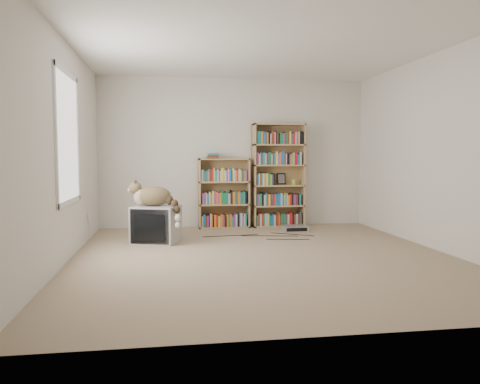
{
  "coord_description": "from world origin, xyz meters",
  "views": [
    {
      "loc": [
        -1.11,
        -5.38,
        1.18
      ],
      "look_at": [
        -0.13,
        1.0,
        0.7
      ],
      "focal_mm": 35.0,
      "sensor_mm": 36.0,
      "label": 1
    }
  ],
  "objects": [
    {
      "name": "framed_print",
      "position": [
        0.8,
        2.44,
        0.81
      ],
      "size": [
        0.15,
        0.05,
        0.19
      ],
      "primitive_type": "cube",
      "rotation": [
        -0.17,
        0.0,
        0.0
      ],
      "color": "black",
      "rests_on": "bookcase_tall"
    },
    {
      "name": "wall_right",
      "position": [
        2.25,
        0.0,
        1.25
      ],
      "size": [
        0.02,
        5.0,
        2.5
      ],
      "primitive_type": "cube",
      "color": "silver",
      "rests_on": "floor"
    },
    {
      "name": "book_stack",
      "position": [
        -0.39,
        2.31,
        1.2
      ],
      "size": [
        0.21,
        0.27,
        0.09
      ],
      "primitive_type": "cube",
      "color": "red",
      "rests_on": "bookcase_short"
    },
    {
      "name": "window",
      "position": [
        -2.24,
        0.2,
        1.4
      ],
      "size": [
        0.02,
        1.22,
        1.52
      ],
      "primitive_type": "cube",
      "color": "white",
      "rests_on": "wall_left"
    },
    {
      "name": "floor_cables",
      "position": [
        0.26,
        1.26,
        0.0
      ],
      "size": [
        1.2,
        0.7,
        0.01
      ],
      "primitive_type": null,
      "color": "black",
      "rests_on": "floor"
    },
    {
      "name": "floor",
      "position": [
        0.0,
        0.0,
        0.0
      ],
      "size": [
        4.5,
        5.0,
        0.01
      ],
      "primitive_type": "cube",
      "color": "tan",
      "rests_on": "ground"
    },
    {
      "name": "cat",
      "position": [
        -1.28,
        1.09,
        0.61
      ],
      "size": [
        0.72,
        0.56,
        0.6
      ],
      "rotation": [
        0.0,
        0.0,
        -0.04
      ],
      "color": "#362616",
      "rests_on": "crt_tv"
    },
    {
      "name": "wall_front",
      "position": [
        0.0,
        -2.5,
        1.25
      ],
      "size": [
        4.5,
        0.02,
        2.5
      ],
      "primitive_type": "cube",
      "color": "silver",
      "rests_on": "floor"
    },
    {
      "name": "wall_left",
      "position": [
        -2.25,
        0.0,
        1.25
      ],
      "size": [
        0.02,
        5.0,
        2.5
      ],
      "primitive_type": "cube",
      "color": "silver",
      "rests_on": "floor"
    },
    {
      "name": "wall_outlet",
      "position": [
        -2.24,
        1.48,
        0.32
      ],
      "size": [
        0.01,
        0.08,
        0.13
      ],
      "primitive_type": "cube",
      "color": "silver",
      "rests_on": "wall_left"
    },
    {
      "name": "crt_tv",
      "position": [
        -1.28,
        1.13,
        0.25
      ],
      "size": [
        0.72,
        0.68,
        0.51
      ],
      "rotation": [
        0.0,
        0.0,
        -0.32
      ],
      "color": "#AFAFB2",
      "rests_on": "floor"
    },
    {
      "name": "ceiling",
      "position": [
        0.0,
        0.0,
        2.5
      ],
      "size": [
        4.5,
        5.0,
        0.02
      ],
      "primitive_type": "cube",
      "color": "white",
      "rests_on": "wall_back"
    },
    {
      "name": "bookcase_short",
      "position": [
        -0.2,
        2.36,
        0.53
      ],
      "size": [
        0.84,
        0.3,
        1.16
      ],
      "color": "#A68253",
      "rests_on": "floor"
    },
    {
      "name": "green_mug",
      "position": [
        1.0,
        2.34,
        0.75
      ],
      "size": [
        0.08,
        0.08,
        0.09
      ],
      "primitive_type": "cylinder",
      "color": "#96B834",
      "rests_on": "bookcase_tall"
    },
    {
      "name": "dvd_player",
      "position": [
        0.87,
        1.79,
        0.04
      ],
      "size": [
        0.4,
        0.29,
        0.09
      ],
      "primitive_type": "cube",
      "rotation": [
        0.0,
        0.0,
        0.02
      ],
      "color": "#A9A8AD",
      "rests_on": "floor"
    },
    {
      "name": "bookcase_tall",
      "position": [
        0.73,
        2.36,
        0.83
      ],
      "size": [
        0.87,
        0.3,
        1.74
      ],
      "color": "#A68253",
      "rests_on": "floor"
    },
    {
      "name": "wall_back",
      "position": [
        0.0,
        2.5,
        1.25
      ],
      "size": [
        4.5,
        0.02,
        2.5
      ],
      "primitive_type": "cube",
      "color": "silver",
      "rests_on": "floor"
    }
  ]
}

